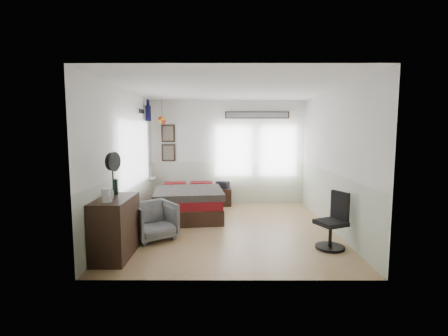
{
  "coord_description": "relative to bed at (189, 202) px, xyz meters",
  "views": [
    {
      "loc": [
        -0.09,
        -6.21,
        1.89
      ],
      "look_at": [
        -0.1,
        0.4,
        1.15
      ],
      "focal_mm": 26.0,
      "sensor_mm": 36.0,
      "label": 1
    }
  ],
  "objects": [
    {
      "name": "ground_plane",
      "position": [
        0.9,
        -0.98,
        -0.31
      ],
      "size": [
        4.0,
        4.5,
        0.01
      ],
      "primitive_type": "cube",
      "color": "tan"
    },
    {
      "name": "room_shell",
      "position": [
        0.82,
        -0.79,
        1.3
      ],
      "size": [
        4.02,
        4.52,
        2.71
      ],
      "color": "silver",
      "rests_on": "ground_plane"
    },
    {
      "name": "wall_decor",
      "position": [
        -0.2,
        0.98,
        1.79
      ],
      "size": [
        3.55,
        1.32,
        1.44
      ],
      "color": "black",
      "rests_on": "room_shell"
    },
    {
      "name": "bed",
      "position": [
        0.0,
        0.0,
        0.0
      ],
      "size": [
        1.62,
        2.14,
        0.63
      ],
      "rotation": [
        0.0,
        0.0,
        0.12
      ],
      "color": "#352016",
      "rests_on": "ground_plane"
    },
    {
      "name": "dresser",
      "position": [
        -0.84,
        -2.42,
        0.14
      ],
      "size": [
        0.48,
        1.0,
        0.9
      ],
      "primitive_type": "cube",
      "color": "#352016",
      "rests_on": "ground_plane"
    },
    {
      "name": "armchair",
      "position": [
        -0.45,
        -1.62,
        0.02
      ],
      "size": [
        0.99,
        1.0,
        0.66
      ],
      "primitive_type": "imported",
      "rotation": [
        0.0,
        0.0,
        0.64
      ],
      "color": "slate",
      "rests_on": "ground_plane"
    },
    {
      "name": "nightstand",
      "position": [
        0.76,
        1.02,
        -0.09
      ],
      "size": [
        0.44,
        0.36,
        0.44
      ],
      "primitive_type": "cube",
      "rotation": [
        0.0,
        0.0,
        -0.0
      ],
      "color": "#352016",
      "rests_on": "ground_plane"
    },
    {
      "name": "task_chair",
      "position": [
        2.57,
        -2.08,
        0.07
      ],
      "size": [
        0.54,
        0.54,
        0.93
      ],
      "rotation": [
        0.0,
        0.0,
        0.41
      ],
      "color": "black",
      "rests_on": "ground_plane"
    },
    {
      "name": "kettle",
      "position": [
        -0.86,
        -2.67,
        0.69
      ],
      "size": [
        0.17,
        0.14,
        0.19
      ],
      "rotation": [
        0.0,
        0.0,
        0.01
      ],
      "color": "silver",
      "rests_on": "dresser"
    },
    {
      "name": "bottle",
      "position": [
        -0.91,
        -2.13,
        0.71
      ],
      "size": [
        0.06,
        0.06,
        0.25
      ],
      "primitive_type": "cylinder",
      "color": "black",
      "rests_on": "dresser"
    },
    {
      "name": "stand_fan",
      "position": [
        -0.82,
        -2.47,
        1.13
      ],
      "size": [
        0.15,
        0.28,
        0.7
      ],
      "rotation": [
        0.0,
        0.0,
        -0.31
      ],
      "color": "black",
      "rests_on": "dresser"
    },
    {
      "name": "black_bag",
      "position": [
        0.76,
        1.02,
        0.22
      ],
      "size": [
        0.36,
        0.31,
        0.18
      ],
      "primitive_type": "cube",
      "rotation": [
        0.0,
        0.0,
        -0.43
      ],
      "color": "black",
      "rests_on": "nightstand"
    }
  ]
}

